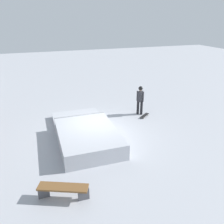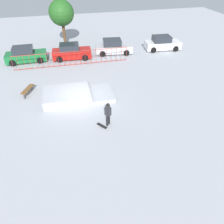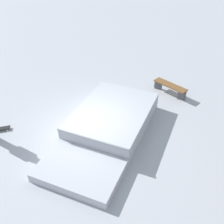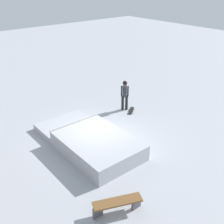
# 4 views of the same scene
# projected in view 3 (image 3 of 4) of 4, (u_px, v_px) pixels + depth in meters

# --- Properties ---
(ground_plane) EXTENTS (60.00, 60.00, 0.00)m
(ground_plane) POSITION_uv_depth(u_px,v_px,m) (86.00, 134.00, 9.98)
(ground_plane) COLOR #A8AAB2
(skate_ramp) EXTENTS (5.43, 2.67, 0.74)m
(skate_ramp) POSITION_uv_depth(u_px,v_px,m) (108.00, 125.00, 9.93)
(skate_ramp) COLOR #B0B3BB
(skate_ramp) RESTS_ON ground
(park_bench) EXTENTS (1.01, 1.63, 0.48)m
(park_bench) POSITION_uv_depth(u_px,v_px,m) (170.00, 87.00, 12.09)
(park_bench) COLOR brown
(park_bench) RESTS_ON ground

